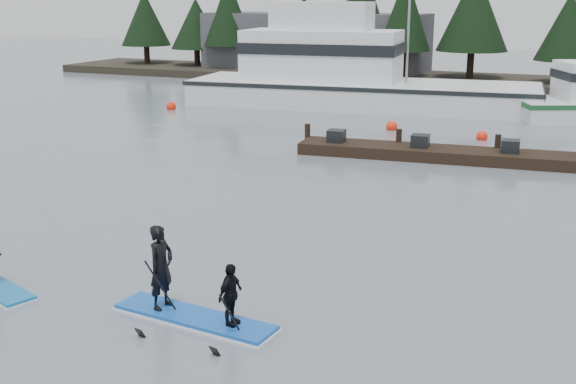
% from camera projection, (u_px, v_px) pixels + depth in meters
% --- Properties ---
extents(ground, '(160.00, 160.00, 0.00)m').
position_uv_depth(ground, '(174.00, 312.00, 15.11)').
color(ground, slate).
rests_on(ground, ground).
extents(far_shore, '(70.00, 8.00, 0.60)m').
position_uv_depth(far_shore, '(485.00, 82.00, 52.21)').
color(far_shore, '#2D281E').
rests_on(far_shore, ground).
extents(treeline, '(60.00, 4.00, 8.00)m').
position_uv_depth(treeline, '(485.00, 86.00, 52.29)').
color(treeline, black).
rests_on(treeline, ground).
extents(waterfront_building, '(18.00, 6.00, 5.00)m').
position_uv_depth(waterfront_building, '(315.00, 45.00, 58.76)').
color(waterfront_building, '#4C4C51').
rests_on(waterfront_building, ground).
extents(fishing_boat_large, '(20.77, 7.71, 11.16)m').
position_uv_depth(fishing_boat_large, '(351.00, 91.00, 42.90)').
color(fishing_boat_large, silver).
rests_on(fishing_boat_large, ground).
extents(floating_dock, '(13.97, 3.17, 0.46)m').
position_uv_depth(floating_dock, '(470.00, 156.00, 28.72)').
color(floating_dock, black).
rests_on(floating_dock, ground).
extents(buoy_d, '(0.52, 0.52, 0.52)m').
position_uv_depth(buoy_d, '(482.00, 140.00, 33.07)').
color(buoy_d, '#FF250C').
rests_on(buoy_d, ground).
extents(buoy_b, '(0.55, 0.55, 0.55)m').
position_uv_depth(buoy_b, '(392.00, 130.00, 35.51)').
color(buoy_b, '#FF250C').
rests_on(buoy_b, ground).
extents(buoy_a, '(0.57, 0.57, 0.57)m').
position_uv_depth(buoy_a, '(171.00, 109.00, 41.86)').
color(buoy_a, '#FF250C').
rests_on(buoy_a, ground).
extents(paddleboard_duo, '(3.61, 1.37, 2.36)m').
position_uv_depth(paddleboard_duo, '(189.00, 290.00, 14.59)').
color(paddleboard_duo, blue).
rests_on(paddleboard_duo, ground).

